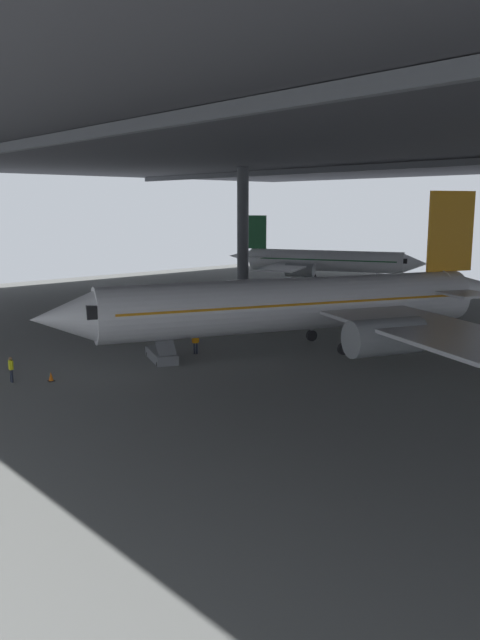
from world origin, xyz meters
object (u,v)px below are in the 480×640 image
at_px(crew_worker_near_nose, 11,368).
at_px(airplane_main, 301,304).
at_px(airplane_distant, 321,261).
at_px(boarding_stairs, 161,350).
at_px(traffic_cone_orange, 51,377).
at_px(crew_worker_by_stairs, 196,342).

bearing_deg(crew_worker_near_nose, airplane_main, 73.30).
height_order(airplane_main, airplane_distant, airplane_main).
distance_m(airplane_main, boarding_stairs, 11.14).
bearing_deg(traffic_cone_orange, crew_worker_by_stairs, 88.68).
height_order(boarding_stairs, traffic_cone_orange, boarding_stairs).
relative_size(crew_worker_by_stairs, airplane_distant, 0.06).
xyz_separation_m(crew_worker_near_nose, traffic_cone_orange, (1.43, 1.94, -0.63)).
xyz_separation_m(crew_worker_by_stairs, traffic_cone_orange, (-0.26, -11.36, -0.65)).
relative_size(crew_worker_near_nose, crew_worker_by_stairs, 0.99).
bearing_deg(airplane_main, airplane_distant, 128.89).
distance_m(crew_worker_by_stairs, traffic_cone_orange, 11.38).
height_order(crew_worker_near_nose, airplane_distant, airplane_distant).
height_order(boarding_stairs, crew_worker_near_nose, boarding_stairs).
distance_m(crew_worker_by_stairs, airplane_distant, 47.39).
height_order(airplane_distant, traffic_cone_orange, airplane_distant).
bearing_deg(boarding_stairs, crew_worker_by_stairs, 86.61).
relative_size(crew_worker_near_nose, airplane_distant, 0.06).
bearing_deg(airplane_distant, crew_worker_by_stairs, -60.42).
bearing_deg(boarding_stairs, airplane_main, 65.23).
bearing_deg(crew_worker_by_stairs, airplane_main, 57.51).
bearing_deg(airplane_distant, airplane_main, -51.11).
distance_m(airplane_main, traffic_cone_orange, 19.04).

